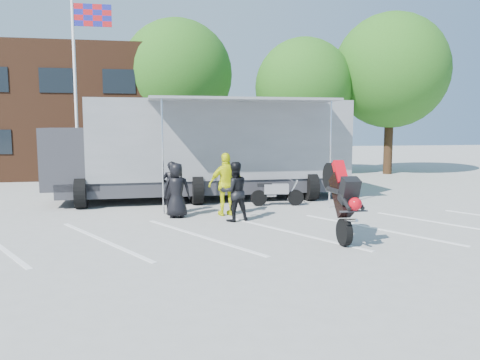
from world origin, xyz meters
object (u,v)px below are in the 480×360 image
object	(u,v)px
tree_mid	(304,87)
spectator_leather_a	(177,190)
parked_motorcycle	(277,206)
transporter_truck	(208,199)
spectator_leather_b	(172,188)
spectator_hivis	(227,184)
stunt_bike_rider	(332,239)
flagpole	(81,71)
tree_left	(177,75)
tree_right	(391,71)
spectator_leather_c	(234,192)

from	to	relation	value
tree_mid	spectator_leather_a	xyz separation A→B (m)	(-7.68, -11.42, -4.10)
tree_mid	parked_motorcycle	distance (m)	11.84
transporter_truck	spectator_leather_b	xyz separation A→B (m)	(-1.44, -2.79, 0.84)
tree_mid	spectator_hivis	size ratio (longest dim) A/B	3.92
stunt_bike_rider	spectator_hivis	bearing A→B (deg)	119.79
tree_mid	parked_motorcycle	xyz separation A→B (m)	(-4.12, -9.94, -4.94)
flagpole	transporter_truck	distance (m)	7.64
flagpole	stunt_bike_rider	distance (m)	13.23
transporter_truck	stunt_bike_rider	xyz separation A→B (m)	(2.34, -6.86, 0.00)
spectator_hivis	tree_left	bearing A→B (deg)	-94.91
tree_left	spectator_hivis	world-z (taller)	tree_left
tree_left	spectator_leather_a	bearing A→B (deg)	-93.12
tree_right	stunt_bike_rider	bearing A→B (deg)	-122.12
tree_mid	spectator_leather_a	bearing A→B (deg)	-123.91
tree_right	tree_left	bearing A→B (deg)	172.87
parked_motorcycle	tree_left	bearing A→B (deg)	20.23
tree_mid	tree_left	bearing A→B (deg)	171.87
stunt_bike_rider	spectator_leather_b	world-z (taller)	spectator_leather_b
tree_mid	parked_motorcycle	bearing A→B (deg)	-112.52
tree_left	spectator_hivis	distance (m)	13.20
stunt_bike_rider	spectator_leather_a	bearing A→B (deg)	135.55
tree_right	spectator_leather_c	distance (m)	16.90
tree_mid	spectator_leather_b	world-z (taller)	tree_mid
flagpole	tree_left	xyz separation A→B (m)	(4.24, 6.00, 0.51)
tree_mid	tree_right	bearing A→B (deg)	-5.71
spectator_leather_a	spectator_hivis	world-z (taller)	spectator_hivis
tree_left	spectator_leather_c	bearing A→B (deg)	-85.88
tree_left	stunt_bike_rider	xyz separation A→B (m)	(2.98, -15.87, -5.57)
tree_left	flagpole	bearing A→B (deg)	-125.28
tree_left	spectator_hivis	bearing A→B (deg)	-85.97
tree_right	spectator_hivis	world-z (taller)	tree_right
flagpole	spectator_leather_c	size ratio (longest dim) A/B	4.57
flagpole	spectator_hivis	bearing A→B (deg)	-51.15
transporter_truck	spectator_hivis	bearing A→B (deg)	-87.94
spectator_leather_a	spectator_leather_b	distance (m)	0.64
stunt_bike_rider	tree_right	bearing A→B (deg)	56.68
stunt_bike_rider	spectator_leather_c	bearing A→B (deg)	126.75
spectator_leather_c	spectator_leather_a	bearing A→B (deg)	-38.04
tree_left	parked_motorcycle	distance (m)	12.60
spectator_leather_c	tree_right	bearing A→B (deg)	-143.88
tree_left	tree_mid	distance (m)	7.10
spectator_hivis	stunt_bike_rider	bearing A→B (deg)	112.05
parked_motorcycle	spectator_leather_a	world-z (taller)	spectator_leather_a
tree_right	spectator_leather_a	xyz separation A→B (m)	(-12.68, -10.92, -5.04)
tree_left	spectator_hivis	size ratio (longest dim) A/B	4.41
flagpole	tree_right	world-z (taller)	tree_right
flagpole	spectator_hivis	distance (m)	9.12
parked_motorcycle	stunt_bike_rider	xyz separation A→B (m)	(0.10, -4.93, 0.00)
spectator_leather_c	tree_left	bearing A→B (deg)	-96.58
flagpole	tree_left	distance (m)	7.37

